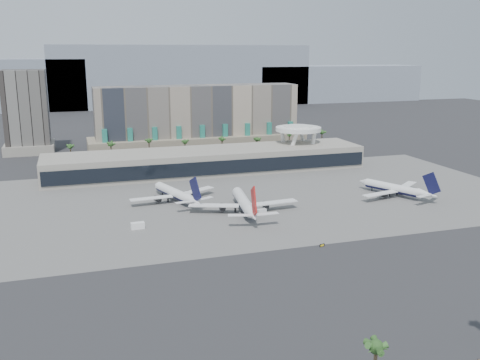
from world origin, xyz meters
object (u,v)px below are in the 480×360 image
object	(u,v)px
airliner_left	(175,193)
service_vehicle_b	(261,211)
airliner_right	(395,188)
airliner_centre	(244,203)
service_vehicle_a	(138,226)
taxiway_sign	(322,245)

from	to	relation	value
airliner_left	service_vehicle_b	world-z (taller)	airliner_left
airliner_left	airliner_right	world-z (taller)	airliner_left
service_vehicle_b	airliner_centre	bearing A→B (deg)	141.38
airliner_centre	service_vehicle_a	distance (m)	44.23
airliner_left	service_vehicle_a	size ratio (longest dim) A/B	8.30
taxiway_sign	airliner_right	bearing A→B (deg)	22.12
airliner_centre	service_vehicle_a	xyz separation A→B (m)	(-43.50, -7.50, -2.84)
airliner_centre	taxiway_sign	bearing A→B (deg)	-66.27
airliner_left	service_vehicle_b	xyz separation A→B (m)	(29.45, -28.01, -2.66)
airliner_right	service_vehicle_a	size ratio (longest dim) A/B	7.74
airliner_left	service_vehicle_a	bearing A→B (deg)	-139.24
service_vehicle_b	taxiway_sign	bearing A→B (deg)	-90.02
taxiway_sign	airliner_centre	bearing A→B (deg)	89.22
airliner_centre	taxiway_sign	xyz separation A→B (m)	(12.75, -44.51, -3.58)
airliner_centre	service_vehicle_a	bearing A→B (deg)	-162.47
service_vehicle_a	airliner_left	bearing A→B (deg)	55.43
airliner_centre	taxiway_sign	world-z (taller)	airliner_centre
service_vehicle_a	airliner_centre	bearing A→B (deg)	7.29
airliner_right	taxiway_sign	bearing A→B (deg)	-166.07
airliner_left	service_vehicle_b	size ratio (longest dim) A/B	10.76
service_vehicle_a	taxiway_sign	size ratio (longest dim) A/B	2.44
service_vehicle_a	taxiway_sign	bearing A→B (deg)	-35.84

